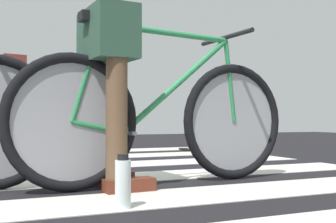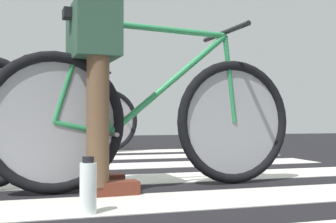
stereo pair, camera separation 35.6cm
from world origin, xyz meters
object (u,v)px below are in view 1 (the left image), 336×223
Objects in this scene: cyclist_1_of_4 at (108,73)px; traffic_cone at (203,131)px; cyclist_3_of_4 at (11,91)px; water_bottle at (123,183)px; bicycle_3_of_4 at (41,118)px; bicycle_4_of_4 at (17,118)px; bicycle_1_of_4 at (160,117)px.

cyclist_1_of_4 is 2.92m from traffic_cone.
cyclist_1_of_4 reaches higher than traffic_cone.
cyclist_3_of_4 reaches higher than cyclist_1_of_4.
water_bottle is 3.37m from traffic_cone.
traffic_cone is at bearing 47.53° from cyclist_1_of_4.
bicycle_3_of_4 is 3.47× the size of traffic_cone.
bicycle_4_of_4 is (0.18, 1.81, -0.28)m from cyclist_3_of_4.
traffic_cone is at bearing -46.69° from bicycle_4_of_4.
water_bottle is (-0.08, -0.52, -0.51)m from cyclist_1_of_4.
bicycle_3_of_4 is at bearing 86.51° from cyclist_1_of_4.
cyclist_3_of_4 is 2.07× the size of traffic_cone.
water_bottle is at bearing -89.60° from bicycle_4_of_4.
cyclist_3_of_4 reaches higher than bicycle_1_of_4.
bicycle_3_of_4 is 0.99× the size of bicycle_4_of_4.
bicycle_1_of_4 is 2.70m from traffic_cone.
water_bottle is at bearing -123.84° from traffic_cone.
cyclist_3_of_4 is at bearing 100.45° from bicycle_1_of_4.
water_bottle is at bearing -103.06° from cyclist_1_of_4.
water_bottle is at bearing -129.93° from bicycle_1_of_4.
bicycle_4_of_4 is 2.82m from traffic_cone.
cyclist_1_of_4 is 2.52m from cyclist_3_of_4.
bicycle_1_of_4 and bicycle_4_of_4 have the same top height.
cyclist_1_of_4 is at bearing -88.42° from bicycle_4_of_4.
bicycle_3_of_4 is 1.76m from bicycle_4_of_4.
cyclist_1_of_4 is at bearing 180.00° from bicycle_1_of_4.
water_bottle is (0.08, -4.83, -0.28)m from bicycle_4_of_4.
cyclist_1_of_4 is 0.94× the size of cyclist_3_of_4.
water_bottle is at bearing -100.44° from bicycle_3_of_4.
bicycle_3_of_4 is at bearing 0.00° from cyclist_3_of_4.
bicycle_3_of_4 is 1.85m from traffic_cone.
cyclist_3_of_4 is at bearing 94.88° from water_bottle.
bicycle_1_of_4 reaches higher than water_bottle.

